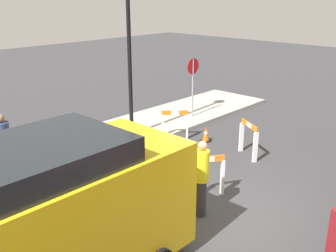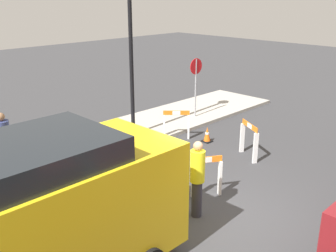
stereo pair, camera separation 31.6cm
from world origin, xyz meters
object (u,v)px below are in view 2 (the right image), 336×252
(person_worker, at_px, (197,177))
(stop_sign, at_px, (196,78))
(work_van, at_px, (24,221))
(person_pedestrian, at_px, (4,143))
(streetlamp_post, at_px, (130,15))

(person_worker, bearing_deg, stop_sign, -8.89)
(work_van, bearing_deg, person_pedestrian, 70.56)
(person_worker, height_order, person_pedestrian, person_pedestrian)
(person_worker, bearing_deg, person_pedestrian, 64.59)
(person_worker, relative_size, person_pedestrian, 1.02)
(stop_sign, bearing_deg, streetlamp_post, 1.35)
(stop_sign, distance_m, work_van, 10.00)
(stop_sign, xyz_separation_m, person_pedestrian, (-7.42, 0.03, -0.58))
(streetlamp_post, xyz_separation_m, stop_sign, (3.02, -0.15, -2.41))
(streetlamp_post, height_order, work_van, streetlamp_post)
(stop_sign, relative_size, work_van, 0.43)
(streetlamp_post, bearing_deg, work_van, -142.75)
(person_worker, bearing_deg, streetlamp_post, 14.57)
(streetlamp_post, bearing_deg, person_pedestrian, -178.52)
(person_worker, xyz_separation_m, work_van, (-3.72, 0.24, 0.48))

